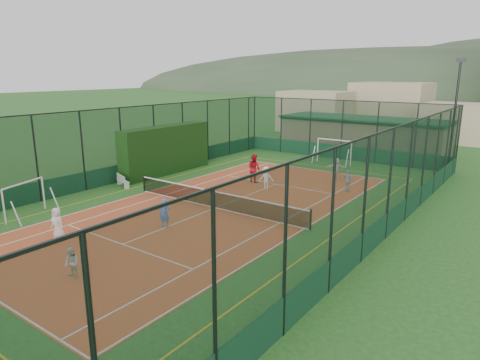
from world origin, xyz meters
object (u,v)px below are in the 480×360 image
object	(u,v)px
futsal_goal_far	(334,152)
child_near_right	(72,263)
coach	(254,168)
clubhouse	(363,134)
child_near_mid	(165,213)
futsal_goal_near	(25,200)
child_far_back	(336,168)
child_far_right	(348,181)
white_bench	(123,180)
child_near_left	(57,223)
floodlight_ne	(454,117)
child_far_left	(266,178)

from	to	relation	value
futsal_goal_far	child_near_right	xyz separation A→B (m)	(0.80, -24.50, -0.38)
coach	clubhouse	bearing A→B (deg)	-81.69
child_near_mid	coach	distance (m)	9.89
coach	futsal_goal_far	bearing A→B (deg)	-87.27
futsal_goal_near	futsal_goal_far	world-z (taller)	futsal_goal_far
child_near_right	child_far_back	world-z (taller)	child_far_back
clubhouse	coach	bearing A→B (deg)	-95.46
clubhouse	child_far_right	world-z (taller)	clubhouse
futsal_goal_near	child_far_back	size ratio (longest dim) A/B	1.88
clubhouse	white_bench	xyz separation A→B (m)	(-7.80, -22.02, -1.15)
futsal_goal_near	futsal_goal_far	distance (m)	23.09
child_near_left	child_near_mid	bearing A→B (deg)	45.51
futsal_goal_near	child_near_right	bearing A→B (deg)	-126.57
floodlight_ne	child_far_right	distance (m)	10.53
floodlight_ne	child_far_right	world-z (taller)	floodlight_ne
child_near_right	coach	bearing A→B (deg)	99.33
futsal_goal_far	child_near_right	world-z (taller)	futsal_goal_far
white_bench	child_near_left	distance (m)	9.03
white_bench	child_far_back	bearing A→B (deg)	64.90
futsal_goal_far	clubhouse	bearing A→B (deg)	91.15
clubhouse	child_far_back	size ratio (longest dim) A/B	10.37
floodlight_ne	child_far_right	xyz separation A→B (m)	(-4.05, -9.10, -3.42)
futsal_goal_near	child_far_left	size ratio (longest dim) A/B	1.86
clubhouse	child_far_left	bearing A→B (deg)	-89.45
clubhouse	child_near_left	world-z (taller)	clubhouse
clubhouse	child_far_left	xyz separation A→B (m)	(0.17, -17.13, -0.82)
clubhouse	futsal_goal_far	size ratio (longest dim) A/B	5.07
child_near_left	floodlight_ne	bearing A→B (deg)	56.96
clubhouse	white_bench	bearing A→B (deg)	-109.50
white_bench	child_far_left	xyz separation A→B (m)	(7.97, 4.90, 0.32)
clubhouse	child_far_back	bearing A→B (deg)	-77.83
clubhouse	floodlight_ne	bearing A→B (deg)	-32.12
futsal_goal_far	child_far_left	distance (m)	10.16
futsal_goal_far	child_near_left	bearing A→B (deg)	-98.70
futsal_goal_far	child_far_right	distance (m)	8.68
floodlight_ne	clubhouse	xyz separation A→B (m)	(-8.60, 5.40, -2.55)
futsal_goal_far	child_far_back	xyz separation A→B (m)	(2.29, -4.71, -0.22)
child_near_right	coach	size ratio (longest dim) A/B	0.60
floodlight_ne	child_near_right	size ratio (longest dim) A/B	7.20
child_far_back	child_far_right	bearing A→B (deg)	104.66
white_bench	clubhouse	bearing A→B (deg)	90.34
child_far_right	child_far_left	bearing A→B (deg)	56.09
child_far_left	coach	xyz separation A→B (m)	(-1.70, 1.11, 0.22)
child_far_right	coach	size ratio (longest dim) A/B	0.73
futsal_goal_far	child_near_left	size ratio (longest dim) A/B	2.10
clubhouse	child_near_left	bearing A→B (deg)	-95.62
floodlight_ne	white_bench	bearing A→B (deg)	-134.61
child_near_right	child_far_back	size ratio (longest dim) A/B	0.78
child_near_mid	child_far_back	size ratio (longest dim) A/B	0.97
child_near_left	child_near_mid	size ratio (longest dim) A/B	1.00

